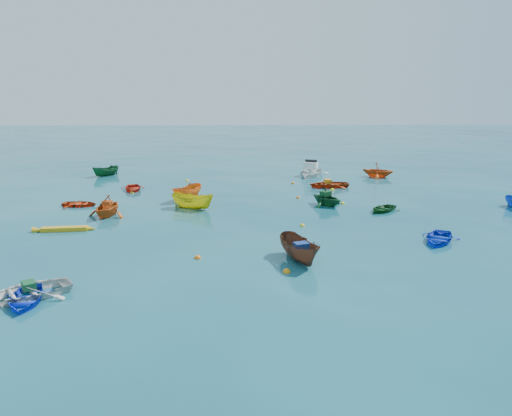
{
  "coord_description": "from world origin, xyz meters",
  "views": [
    {
      "loc": [
        -0.78,
        -27.81,
        8.59
      ],
      "look_at": [
        0.0,
        5.0,
        0.4
      ],
      "focal_mm": 35.0,
      "sensor_mm": 36.0,
      "label": 1
    }
  ],
  "objects_px": {
    "dinghy_blue_se": "(438,242)",
    "kayak_yellow": "(65,231)",
    "dinghy_blue_sw": "(26,303)",
    "motorboat_white": "(311,176)",
    "dinghy_white_near": "(28,297)"
  },
  "relations": [
    {
      "from": "motorboat_white",
      "to": "dinghy_blue_sw",
      "type": "bearing_deg",
      "value": -96.5
    },
    {
      "from": "dinghy_blue_sw",
      "to": "motorboat_white",
      "type": "height_order",
      "value": "motorboat_white"
    },
    {
      "from": "dinghy_blue_sw",
      "to": "kayak_yellow",
      "type": "relative_size",
      "value": 0.81
    },
    {
      "from": "dinghy_blue_sw",
      "to": "dinghy_blue_se",
      "type": "xyz_separation_m",
      "value": [
        19.73,
        7.58,
        0.0
      ]
    },
    {
      "from": "dinghy_blue_sw",
      "to": "dinghy_white_near",
      "type": "xyz_separation_m",
      "value": [
        -0.14,
        0.51,
        0.0
      ]
    },
    {
      "from": "dinghy_white_near",
      "to": "dinghy_blue_se",
      "type": "xyz_separation_m",
      "value": [
        19.87,
        7.07,
        0.0
      ]
    },
    {
      "from": "dinghy_blue_se",
      "to": "dinghy_white_near",
      "type": "bearing_deg",
      "value": -130.84
    },
    {
      "from": "dinghy_white_near",
      "to": "motorboat_white",
      "type": "distance_m",
      "value": 31.85
    },
    {
      "from": "motorboat_white",
      "to": "dinghy_blue_se",
      "type": "bearing_deg",
      "value": -56.13
    },
    {
      "from": "dinghy_white_near",
      "to": "dinghy_blue_se",
      "type": "relative_size",
      "value": 1.18
    },
    {
      "from": "dinghy_blue_sw",
      "to": "dinghy_blue_se",
      "type": "height_order",
      "value": "dinghy_blue_se"
    },
    {
      "from": "dinghy_blue_se",
      "to": "kayak_yellow",
      "type": "xyz_separation_m",
      "value": [
        -21.68,
        2.6,
        0.0
      ]
    },
    {
      "from": "motorboat_white",
      "to": "kayak_yellow",
      "type": "bearing_deg",
      "value": -111.63
    },
    {
      "from": "motorboat_white",
      "to": "dinghy_white_near",
      "type": "bearing_deg",
      "value": -97.16
    },
    {
      "from": "dinghy_blue_sw",
      "to": "kayak_yellow",
      "type": "height_order",
      "value": "dinghy_blue_sw"
    }
  ]
}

